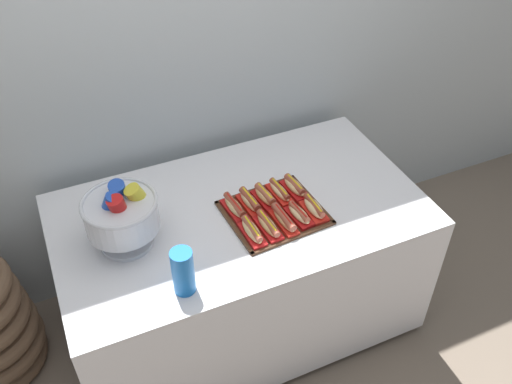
{
  "coord_description": "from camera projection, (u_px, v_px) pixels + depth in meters",
  "views": [
    {
      "loc": [
        -0.66,
        -1.67,
        2.39
      ],
      "look_at": [
        0.08,
        -0.0,
        0.84
      ],
      "focal_mm": 38.77,
      "sensor_mm": 36.0,
      "label": 1
    }
  ],
  "objects": [
    {
      "name": "hot_dog_4",
      "position": [
        314.0,
        208.0,
        2.37
      ],
      "size": [
        0.07,
        0.16,
        0.06
      ],
      "color": "red",
      "rests_on": "serving_tray"
    },
    {
      "name": "hot_dog_1",
      "position": [
        268.0,
        226.0,
        2.29
      ],
      "size": [
        0.07,
        0.18,
        0.06
      ],
      "color": "red",
      "rests_on": "serving_tray"
    },
    {
      "name": "buffet_table",
      "position": [
        241.0,
        265.0,
        2.66
      ],
      "size": [
        1.61,
        0.91,
        0.76
      ],
      "color": "silver",
      "rests_on": "ground_plane"
    },
    {
      "name": "punch_bowl",
      "position": [
        122.0,
        215.0,
        2.16
      ],
      "size": [
        0.3,
        0.3,
        0.28
      ],
      "color": "silver",
      "rests_on": "buffet_table"
    },
    {
      "name": "hot_dog_5",
      "position": [
        234.0,
        207.0,
        2.38
      ],
      "size": [
        0.08,
        0.17,
        0.06
      ],
      "color": "red",
      "rests_on": "serving_tray"
    },
    {
      "name": "hot_dog_2",
      "position": [
        284.0,
        219.0,
        2.32
      ],
      "size": [
        0.07,
        0.18,
        0.06
      ],
      "color": "red",
      "rests_on": "serving_tray"
    },
    {
      "name": "hot_dog_8",
      "position": [
        280.0,
        192.0,
        2.46
      ],
      "size": [
        0.07,
        0.17,
        0.06
      ],
      "color": "red",
      "rests_on": "serving_tray"
    },
    {
      "name": "ground_plane",
      "position": [
        243.0,
        316.0,
        2.92
      ],
      "size": [
        10.0,
        10.0,
        0.0
      ],
      "primitive_type": "plane",
      "color": "#7A6B5B"
    },
    {
      "name": "serving_tray",
      "position": [
        274.0,
        213.0,
        2.39
      ],
      "size": [
        0.43,
        0.38,
        0.01
      ],
      "color": "#472B19",
      "rests_on": "buffet_table"
    },
    {
      "name": "hot_dog_0",
      "position": [
        252.0,
        231.0,
        2.27
      ],
      "size": [
        0.07,
        0.17,
        0.06
      ],
      "color": "red",
      "rests_on": "serving_tray"
    },
    {
      "name": "hot_dog_3",
      "position": [
        299.0,
        214.0,
        2.35
      ],
      "size": [
        0.08,
        0.16,
        0.06
      ],
      "color": "#B21414",
      "rests_on": "serving_tray"
    },
    {
      "name": "cup_stack",
      "position": [
        183.0,
        272.0,
        2.01
      ],
      "size": [
        0.08,
        0.08,
        0.2
      ],
      "color": "blue",
      "rests_on": "buffet_table"
    },
    {
      "name": "hot_dog_7",
      "position": [
        265.0,
        196.0,
        2.43
      ],
      "size": [
        0.08,
        0.16,
        0.06
      ],
      "color": "#B21414",
      "rests_on": "serving_tray"
    },
    {
      "name": "hot_dog_6",
      "position": [
        250.0,
        202.0,
        2.4
      ],
      "size": [
        0.07,
        0.17,
        0.06
      ],
      "color": "red",
      "rests_on": "serving_tray"
    },
    {
      "name": "hot_dog_9",
      "position": [
        294.0,
        187.0,
        2.48
      ],
      "size": [
        0.08,
        0.16,
        0.06
      ],
      "color": "#B21414",
      "rests_on": "serving_tray"
    },
    {
      "name": "back_wall",
      "position": [
        187.0,
        41.0,
        2.48
      ],
      "size": [
        6.0,
        0.1,
        2.6
      ],
      "primitive_type": "cube",
      "color": "#B2BCC1",
      "rests_on": "ground_plane"
    }
  ]
}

